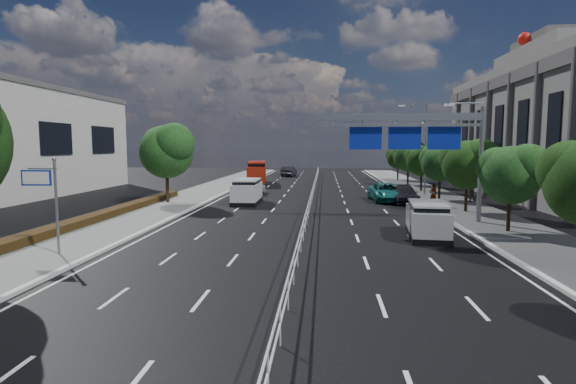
{
  "coord_description": "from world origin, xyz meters",
  "views": [
    {
      "loc": [
        1.02,
        -18.36,
        4.81
      ],
      "look_at": [
        -0.86,
        5.09,
        2.4
      ],
      "focal_mm": 28.0,
      "sensor_mm": 36.0,
      "label": 1
    }
  ],
  "objects_px": {
    "near_car_dark": "(289,171)",
    "pedestrian_b": "(471,191)",
    "red_bus": "(257,172)",
    "near_car_silver": "(253,187)",
    "silver_minivan": "(427,220)",
    "pedestrian_a": "(433,195)",
    "overhead_gantry": "(417,133)",
    "white_minivan": "(247,192)",
    "parked_car_teal": "(387,192)",
    "toilet_sign": "(46,190)",
    "parked_car_dark": "(405,195)"
  },
  "relations": [
    {
      "from": "near_car_silver",
      "to": "pedestrian_a",
      "type": "height_order",
      "value": "pedestrian_a"
    },
    {
      "from": "near_car_dark",
      "to": "pedestrian_a",
      "type": "bearing_deg",
      "value": 118.48
    },
    {
      "from": "overhead_gantry",
      "to": "white_minivan",
      "type": "bearing_deg",
      "value": 144.68
    },
    {
      "from": "white_minivan",
      "to": "parked_car_dark",
      "type": "relative_size",
      "value": 0.97
    },
    {
      "from": "near_car_silver",
      "to": "silver_minivan",
      "type": "xyz_separation_m",
      "value": [
        12.55,
        -20.3,
        0.14
      ]
    },
    {
      "from": "near_car_silver",
      "to": "near_car_dark",
      "type": "relative_size",
      "value": 0.93
    },
    {
      "from": "white_minivan",
      "to": "near_car_dark",
      "type": "xyz_separation_m",
      "value": [
        0.84,
        34.56,
        -0.2
      ]
    },
    {
      "from": "red_bus",
      "to": "overhead_gantry",
      "type": "bearing_deg",
      "value": -70.39
    },
    {
      "from": "overhead_gantry",
      "to": "silver_minivan",
      "type": "relative_size",
      "value": 2.19
    },
    {
      "from": "near_car_dark",
      "to": "pedestrian_a",
      "type": "height_order",
      "value": "pedestrian_a"
    },
    {
      "from": "overhead_gantry",
      "to": "near_car_dark",
      "type": "height_order",
      "value": "overhead_gantry"
    },
    {
      "from": "near_car_silver",
      "to": "near_car_dark",
      "type": "bearing_deg",
      "value": -87.69
    },
    {
      "from": "white_minivan",
      "to": "pedestrian_a",
      "type": "xyz_separation_m",
      "value": [
        15.0,
        -1.21,
        -0.0
      ]
    },
    {
      "from": "pedestrian_a",
      "to": "pedestrian_b",
      "type": "relative_size",
      "value": 1.02
    },
    {
      "from": "overhead_gantry",
      "to": "near_car_dark",
      "type": "bearing_deg",
      "value": 104.68
    },
    {
      "from": "toilet_sign",
      "to": "parked_car_teal",
      "type": "height_order",
      "value": "toilet_sign"
    },
    {
      "from": "silver_minivan",
      "to": "red_bus",
      "type": "bearing_deg",
      "value": 118.99
    },
    {
      "from": "white_minivan",
      "to": "near_car_silver",
      "type": "height_order",
      "value": "white_minivan"
    },
    {
      "from": "near_car_dark",
      "to": "pedestrian_b",
      "type": "distance_m",
      "value": 37.39
    },
    {
      "from": "near_car_silver",
      "to": "parked_car_dark",
      "type": "xyz_separation_m",
      "value": [
        13.93,
        -5.7,
        -0.06
      ]
    },
    {
      "from": "pedestrian_a",
      "to": "pedestrian_b",
      "type": "distance_m",
      "value": 4.83
    },
    {
      "from": "overhead_gantry",
      "to": "pedestrian_b",
      "type": "bearing_deg",
      "value": 57.32
    },
    {
      "from": "red_bus",
      "to": "near_car_dark",
      "type": "distance_m",
      "value": 15.6
    },
    {
      "from": "toilet_sign",
      "to": "silver_minivan",
      "type": "height_order",
      "value": "toilet_sign"
    },
    {
      "from": "silver_minivan",
      "to": "near_car_silver",
      "type": "bearing_deg",
      "value": 127.4
    },
    {
      "from": "toilet_sign",
      "to": "red_bus",
      "type": "distance_m",
      "value": 38.09
    },
    {
      "from": "near_car_dark",
      "to": "overhead_gantry",
      "type": "bearing_deg",
      "value": 111.56
    },
    {
      "from": "red_bus",
      "to": "pedestrian_a",
      "type": "distance_m",
      "value": 26.62
    },
    {
      "from": "near_car_dark",
      "to": "parked_car_dark",
      "type": "xyz_separation_m",
      "value": [
        12.45,
        -33.04,
        -0.1
      ]
    },
    {
      "from": "white_minivan",
      "to": "pedestrian_b",
      "type": "height_order",
      "value": "white_minivan"
    },
    {
      "from": "near_car_dark",
      "to": "red_bus",
      "type": "bearing_deg",
      "value": 86.29
    },
    {
      "from": "parked_car_teal",
      "to": "pedestrian_a",
      "type": "distance_m",
      "value": 4.88
    },
    {
      "from": "toilet_sign",
      "to": "silver_minivan",
      "type": "xyz_separation_m",
      "value": [
        17.45,
        5.57,
        -2.02
      ]
    },
    {
      "from": "overhead_gantry",
      "to": "pedestrian_a",
      "type": "distance_m",
      "value": 9.16
    },
    {
      "from": "pedestrian_b",
      "to": "white_minivan",
      "type": "bearing_deg",
      "value": 2.96
    },
    {
      "from": "toilet_sign",
      "to": "near_car_silver",
      "type": "bearing_deg",
      "value": 79.27
    },
    {
      "from": "white_minivan",
      "to": "silver_minivan",
      "type": "distance_m",
      "value": 17.69
    },
    {
      "from": "white_minivan",
      "to": "pedestrian_a",
      "type": "height_order",
      "value": "white_minivan"
    },
    {
      "from": "overhead_gantry",
      "to": "pedestrian_a",
      "type": "relative_size",
      "value": 5.87
    },
    {
      "from": "white_minivan",
      "to": "overhead_gantry",
      "type": "bearing_deg",
      "value": -36.02
    },
    {
      "from": "near_car_dark",
      "to": "toilet_sign",
      "type": "bearing_deg",
      "value": 90.03
    },
    {
      "from": "parked_car_teal",
      "to": "silver_minivan",
      "type": "bearing_deg",
      "value": -93.85
    },
    {
      "from": "overhead_gantry",
      "to": "silver_minivan",
      "type": "height_order",
      "value": "overhead_gantry"
    },
    {
      "from": "red_bus",
      "to": "near_car_silver",
      "type": "bearing_deg",
      "value": -90.82
    },
    {
      "from": "parked_car_teal",
      "to": "near_car_dark",
      "type": "bearing_deg",
      "value": 105.23
    },
    {
      "from": "toilet_sign",
      "to": "silver_minivan",
      "type": "distance_m",
      "value": 18.43
    },
    {
      "from": "toilet_sign",
      "to": "pedestrian_b",
      "type": "distance_m",
      "value": 31.85
    },
    {
      "from": "overhead_gantry",
      "to": "pedestrian_a",
      "type": "xyz_separation_m",
      "value": [
        2.86,
        7.39,
        -4.59
      ]
    },
    {
      "from": "parked_car_dark",
      "to": "pedestrian_b",
      "type": "xyz_separation_m",
      "value": [
        5.52,
        0.26,
        0.28
      ]
    },
    {
      "from": "parked_car_teal",
      "to": "parked_car_dark",
      "type": "relative_size",
      "value": 1.14
    }
  ]
}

